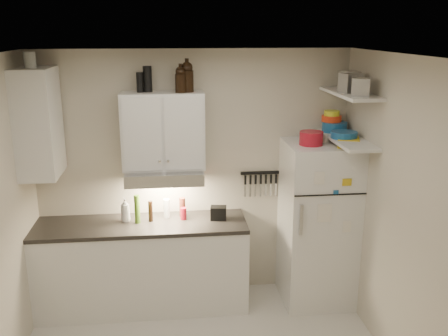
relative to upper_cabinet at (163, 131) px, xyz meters
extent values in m
cube|color=silver|center=(0.30, -1.33, 0.78)|extent=(3.20, 3.00, 0.02)
cube|color=#BEB6A2|center=(0.30, 0.18, -0.53)|extent=(3.20, 0.02, 2.60)
cube|color=#BEB6A2|center=(1.91, -1.33, -0.53)|extent=(0.02, 3.00, 2.60)
cube|color=silver|center=(-0.25, -0.14, -1.39)|extent=(2.10, 0.60, 0.88)
cube|color=black|center=(-0.25, -0.14, -0.93)|extent=(2.10, 0.62, 0.04)
cube|color=silver|center=(0.00, 0.00, 0.00)|extent=(0.80, 0.33, 0.75)
cube|color=silver|center=(-1.14, -0.14, 0.12)|extent=(0.33, 0.55, 1.00)
cube|color=silver|center=(0.00, -0.06, -0.44)|extent=(0.76, 0.46, 0.12)
cube|color=white|center=(1.55, -0.18, -0.98)|extent=(0.70, 0.68, 1.70)
cube|color=silver|center=(1.75, -0.31, 0.38)|extent=(0.30, 0.95, 0.03)
cube|color=silver|center=(1.75, -0.31, -0.07)|extent=(0.30, 0.95, 0.03)
cube|color=black|center=(1.00, 0.15, -0.51)|extent=(0.42, 0.02, 0.03)
cylinder|color=maroon|center=(1.42, -0.23, -0.06)|extent=(0.28, 0.28, 0.13)
cube|color=gold|center=(1.76, -0.33, -0.08)|extent=(0.27, 0.30, 0.08)
cylinder|color=silver|center=(1.59, -0.16, -0.08)|extent=(0.07, 0.07, 0.09)
cylinder|color=silver|center=(1.82, -0.08, 0.48)|extent=(0.25, 0.25, 0.17)
cube|color=#AAAAAD|center=(1.74, -0.34, 0.48)|extent=(0.21, 0.20, 0.18)
cube|color=#AAAAAD|center=(1.74, -0.57, 0.47)|extent=(0.20, 0.20, 0.15)
cylinder|color=#185387|center=(1.73, 0.00, 0.00)|extent=(0.25, 0.25, 0.10)
cylinder|color=#F33D16|center=(1.70, 0.04, 0.08)|extent=(0.20, 0.20, 0.06)
cylinder|color=yellow|center=(1.70, 0.04, 0.14)|extent=(0.16, 0.16, 0.05)
cylinder|color=#185387|center=(1.72, -0.30, -0.02)|extent=(0.29, 0.29, 0.06)
cylinder|color=black|center=(-0.13, 0.03, 0.50)|extent=(0.10, 0.10, 0.24)
cylinder|color=black|center=(-0.20, 0.01, 0.47)|extent=(0.09, 0.09, 0.19)
cylinder|color=silver|center=(-1.15, -0.16, 0.70)|extent=(0.13, 0.13, 0.14)
imported|color=silver|center=(-0.40, -0.07, -0.77)|extent=(0.13, 0.13, 0.28)
cylinder|color=#5D2B1C|center=(0.17, 0.01, -0.81)|extent=(0.08, 0.08, 0.20)
cylinder|color=#47741D|center=(-0.28, -0.12, -0.76)|extent=(0.07, 0.07, 0.29)
cylinder|color=black|center=(-0.15, -0.09, -0.80)|extent=(0.05, 0.05, 0.21)
cylinder|color=silver|center=(0.01, 0.01, -0.81)|extent=(0.08, 0.08, 0.19)
cylinder|color=maroon|center=(0.18, -0.08, -0.84)|extent=(0.07, 0.07, 0.12)
cube|color=black|center=(0.53, -0.12, -0.84)|extent=(0.17, 0.13, 0.14)
camera|label=1|loc=(0.06, -4.82, 0.97)|focal=40.00mm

